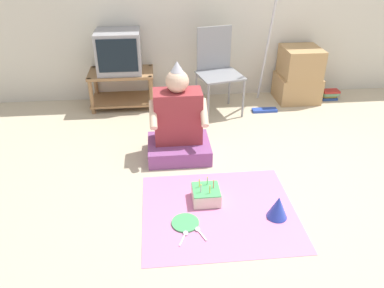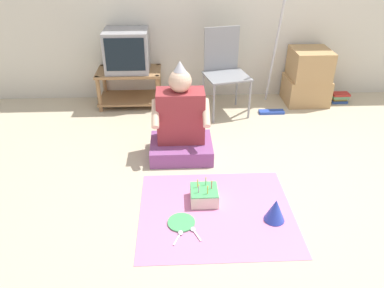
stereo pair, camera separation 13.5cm
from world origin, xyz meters
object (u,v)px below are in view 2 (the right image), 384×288
cardboard_box_stack (308,77)px  person_seated (181,125)px  folding_chair (224,66)px  birthday_cake (204,195)px  paper_plate (181,222)px  book_pile (339,97)px  party_hat_blue (275,210)px  dust_mop (273,80)px  tv (127,51)px

cardboard_box_stack → person_seated: (-1.50, -1.12, -0.01)m
folding_chair → cardboard_box_stack: 1.04m
birthday_cake → paper_plate: (-0.18, -0.24, -0.05)m
book_pile → party_hat_blue: bearing=-121.9°
folding_chair → party_hat_blue: 1.93m
person_seated → cardboard_box_stack: bearing=36.8°
folding_chair → party_hat_blue: size_ratio=5.30×
folding_chair → book_pile: 1.51m
folding_chair → dust_mop: size_ratio=0.75×
cardboard_box_stack → paper_plate: (-1.52, -2.07, -0.30)m
person_seated → party_hat_blue: person_seated is taller
dust_mop → paper_plate: size_ratio=6.26×
tv → cardboard_box_stack: size_ratio=0.75×
dust_mop → party_hat_blue: (-0.39, -1.86, -0.26)m
book_pile → birthday_cake: birthday_cake is taller
cardboard_box_stack → party_hat_blue: 2.24m
person_seated → paper_plate: bearing=-91.2°
cardboard_box_stack → book_pile: (0.42, -0.02, -0.25)m
book_pile → person_seated: (-1.92, -1.10, 0.24)m
party_hat_blue → folding_chair: bearing=94.7°
party_hat_blue → paper_plate: size_ratio=0.89×
tv → party_hat_blue: bearing=-60.0°
folding_chair → dust_mop: bearing=-2.4°
cardboard_box_stack → dust_mop: dust_mop is taller
folding_chair → paper_plate: bearing=-105.2°
folding_chair → cardboard_box_stack: size_ratio=1.44×
dust_mop → person_seated: 1.38m
person_seated → birthday_cake: person_seated is taller
party_hat_blue → dust_mop: bearing=78.1°
cardboard_box_stack → birthday_cake: size_ratio=3.07×
tv → folding_chair: size_ratio=0.52×
folding_chair → party_hat_blue: (0.15, -1.88, -0.43)m
person_seated → folding_chair: bearing=62.4°
book_pile → party_hat_blue: (-1.27, -2.05, 0.04)m
folding_chair → person_seated: bearing=-117.6°
book_pile → paper_plate: 2.82m
birthday_cake → party_hat_blue: 0.54m
book_pile → person_seated: bearing=-150.0°
folding_chair → birthday_cake: (-0.33, -1.64, -0.46)m
dust_mop → book_pile: 0.95m
cardboard_box_stack → person_seated: size_ratio=0.72×
tv → cardboard_box_stack: (2.06, -0.04, -0.33)m
book_pile → birthday_cake: size_ratio=1.01×
cardboard_box_stack → party_hat_blue: cardboard_box_stack is taller
book_pile → party_hat_blue: 2.41m
party_hat_blue → paper_plate: party_hat_blue is taller
book_pile → person_seated: size_ratio=0.24×
cardboard_box_stack → dust_mop: (-0.46, -0.21, 0.05)m
dust_mop → birthday_cake: dust_mop is taller
birthday_cake → party_hat_blue: size_ratio=1.20×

